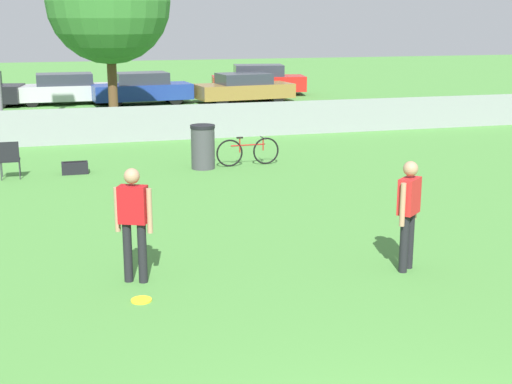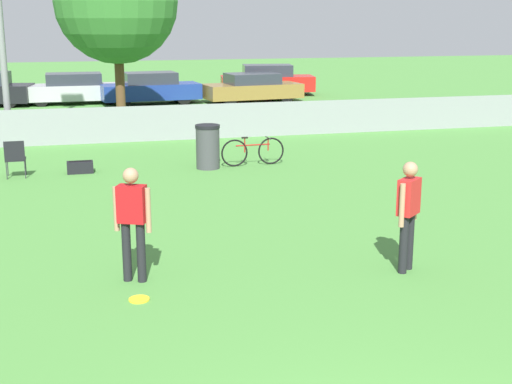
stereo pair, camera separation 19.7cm
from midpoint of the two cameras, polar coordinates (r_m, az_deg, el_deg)
fence_backline at (r=22.33m, az=-8.06°, el=5.45°), size 27.98×0.07×1.21m
tree_near_pole at (r=24.84m, az=-10.88°, el=14.71°), size 4.09×4.09×6.29m
player_defender_red at (r=10.88m, az=12.59°, el=-1.28°), size 0.45×0.43×1.69m
player_thrower_red at (r=10.34m, az=-9.32°, el=-1.92°), size 0.52×0.37×1.69m
frisbee_disc at (r=9.94m, az=-8.77°, el=-8.48°), size 0.29×0.29×0.03m
folding_chair_sideline at (r=17.89m, az=-18.42°, el=2.70°), size 0.47×0.48×0.91m
bicycle_sideline at (r=18.47m, az=0.06°, el=3.26°), size 1.70×0.44×0.76m
trash_bin at (r=18.11m, az=-3.57°, el=3.65°), size 0.63×0.63×1.12m
gear_bag_sideline at (r=18.12m, az=-13.59°, el=1.94°), size 0.63×0.35×0.31m
parked_car_silver at (r=32.79m, az=-14.17°, el=8.00°), size 4.57×1.76×1.34m
parked_car_blue at (r=32.01m, az=-8.27°, el=8.20°), size 4.42×2.05×1.39m
parked_car_tan at (r=32.38m, az=-0.12°, el=8.32°), size 4.51×2.33×1.29m
parked_car_red at (r=35.33m, az=1.08°, el=8.92°), size 4.71×2.36×1.48m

